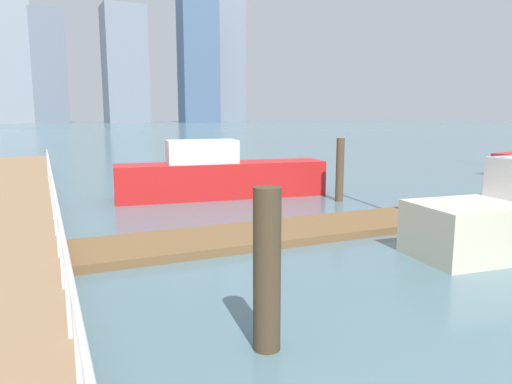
# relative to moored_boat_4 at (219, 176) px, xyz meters

# --- Properties ---
(ground_plane) EXTENTS (300.00, 300.00, 0.00)m
(ground_plane) POSITION_rel_moored_boat_4_xyz_m (-2.16, 5.10, -0.74)
(ground_plane) COLOR slate
(floating_dock) EXTENTS (14.97, 2.00, 0.18)m
(floating_dock) POSITION_rel_moored_boat_4_xyz_m (1.82, -5.52, -0.65)
(floating_dock) COLOR brown
(floating_dock) RESTS_ON ground_plane
(boardwalk_railing) EXTENTS (0.06, 24.74, 1.08)m
(boardwalk_railing) POSITION_rel_moored_boat_4_xyz_m (-5.31, -7.41, 0.50)
(boardwalk_railing) COLOR white
(boardwalk_railing) RESTS_ON boardwalk
(dock_piling_0) EXTENTS (0.26, 0.26, 2.07)m
(dock_piling_0) POSITION_rel_moored_boat_4_xyz_m (3.37, -2.26, 0.29)
(dock_piling_0) COLOR brown
(dock_piling_0) RESTS_ON ground_plane
(dock_piling_3) EXTENTS (0.34, 0.34, 2.02)m
(dock_piling_3) POSITION_rel_moored_boat_4_xyz_m (-3.10, -10.31, 0.27)
(dock_piling_3) COLOR #473826
(dock_piling_3) RESTS_ON ground_plane
(moored_boat_4) EXTENTS (7.26, 2.30, 1.98)m
(moored_boat_4) POSITION_rel_moored_boat_4_xyz_m (0.00, 0.00, 0.00)
(moored_boat_4) COLOR red
(moored_boat_4) RESTS_ON ground_plane
(skyline_tower_2) EXTENTS (14.08, 9.57, 56.12)m
(skyline_tower_2) POSITION_rel_moored_boat_4_xyz_m (-13.12, 136.61, 27.32)
(skyline_tower_2) COLOR #8C939E
(skyline_tower_2) RESTS_ON ground_plane
(skyline_tower_3) EXTENTS (10.03, 8.05, 31.60)m
(skyline_tower_3) POSITION_rel_moored_boat_4_xyz_m (-2.36, 136.43, 15.06)
(skyline_tower_3) COLOR slate
(skyline_tower_3) RESTS_ON ground_plane
(skyline_tower_4) EXTENTS (12.02, 10.48, 32.69)m
(skyline_tower_4) POSITION_rel_moored_boat_4_xyz_m (17.79, 128.42, 15.60)
(skyline_tower_4) COLOR gray
(skyline_tower_4) RESTS_ON ground_plane
(skyline_tower_5) EXTENTS (11.59, 7.27, 35.61)m
(skyline_tower_5) POSITION_rel_moored_boat_4_xyz_m (39.04, 126.15, 17.06)
(skyline_tower_5) COLOR slate
(skyline_tower_5) RESTS_ON ground_plane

